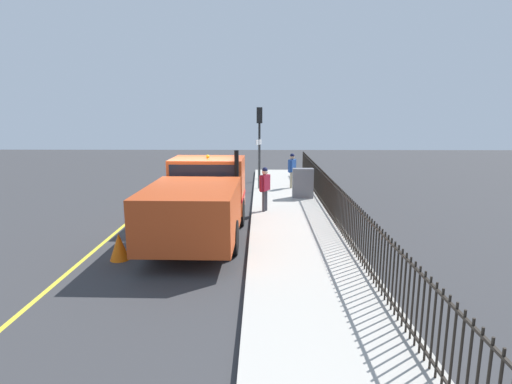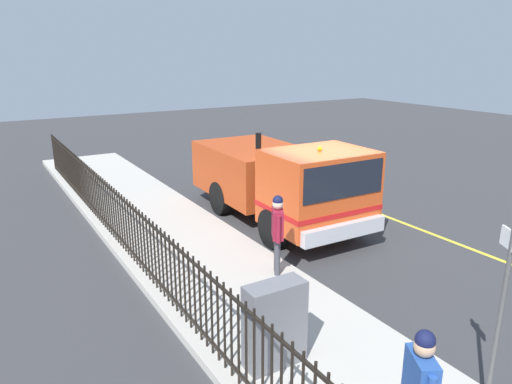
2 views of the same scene
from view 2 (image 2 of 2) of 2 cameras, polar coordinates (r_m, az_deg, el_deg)
The scene contains 9 objects.
ground_plane at distance 12.45m, azimuth 7.84°, elevation -5.11°, with size 54.69×54.69×0.00m, color #38383A.
sidewalk_slab at distance 10.74m, azimuth -6.61°, elevation -8.23°, with size 3.05×24.86×0.15m, color #B7B2A8.
lane_marking at distance 14.07m, azimuth 15.80°, elevation -3.01°, with size 0.12×22.37×0.01m, color yellow.
work_truck at distance 12.77m, azimuth 3.24°, elevation 1.70°, with size 2.57×6.02×2.67m.
worker_standing at distance 9.58m, azimuth 2.59°, elevation -4.13°, with size 0.42×0.55×1.67m.
iron_fence at distance 10.02m, azimuth -13.59°, elevation -5.70°, with size 0.04×21.16×1.36m.
utility_cabinet at distance 7.08m, azimuth 2.26°, elevation -15.56°, with size 0.90×0.39×1.28m, color slate.
traffic_cone at distance 15.69m, azimuth 4.69°, elevation 0.96°, with size 0.51×0.51×0.73m, color orange.
street_sign at distance 6.66m, azimuth 27.49°, elevation -11.09°, with size 0.28×0.45×2.45m.
Camera 2 is at (7.39, 8.92, 4.55)m, focal length 33.42 mm.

